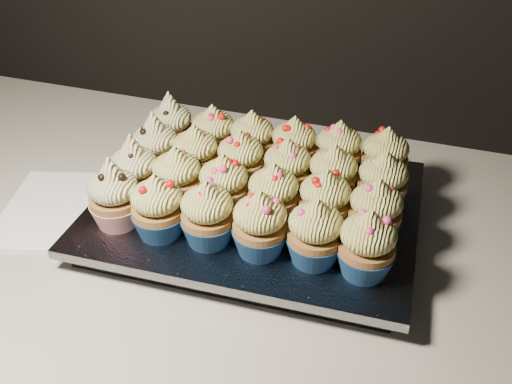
# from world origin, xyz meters

# --- Properties ---
(worktop) EXTENTS (2.44, 0.64, 0.04)m
(worktop) POSITION_xyz_m (0.00, 1.70, 0.88)
(worktop) COLOR silver
(worktop) RESTS_ON cabinet
(napkin) EXTENTS (0.22, 0.22, 0.00)m
(napkin) POSITION_xyz_m (-0.32, 1.65, 0.90)
(napkin) COLOR white
(napkin) RESTS_ON worktop
(baking_tray) EXTENTS (0.39, 0.30, 0.02)m
(baking_tray) POSITION_xyz_m (-0.07, 1.70, 0.91)
(baking_tray) COLOR black
(baking_tray) RESTS_ON worktop
(foil_lining) EXTENTS (0.42, 0.34, 0.01)m
(foil_lining) POSITION_xyz_m (-0.07, 1.70, 0.93)
(foil_lining) COLOR silver
(foil_lining) RESTS_ON baking_tray
(cupcake_0) EXTENTS (0.06, 0.06, 0.10)m
(cupcake_0) POSITION_xyz_m (-0.22, 1.61, 0.97)
(cupcake_0) COLOR #B31824
(cupcake_0) RESTS_ON foil_lining
(cupcake_1) EXTENTS (0.06, 0.06, 0.08)m
(cupcake_1) POSITION_xyz_m (-0.16, 1.61, 0.97)
(cupcake_1) COLOR navy
(cupcake_1) RESTS_ON foil_lining
(cupcake_2) EXTENTS (0.06, 0.06, 0.08)m
(cupcake_2) POSITION_xyz_m (-0.10, 1.61, 0.97)
(cupcake_2) COLOR navy
(cupcake_2) RESTS_ON foil_lining
(cupcake_3) EXTENTS (0.06, 0.06, 0.08)m
(cupcake_3) POSITION_xyz_m (-0.04, 1.61, 0.97)
(cupcake_3) COLOR navy
(cupcake_3) RESTS_ON foil_lining
(cupcake_4) EXTENTS (0.06, 0.06, 0.08)m
(cupcake_4) POSITION_xyz_m (0.02, 1.62, 0.97)
(cupcake_4) COLOR navy
(cupcake_4) RESTS_ON foil_lining
(cupcake_5) EXTENTS (0.06, 0.06, 0.08)m
(cupcake_5) POSITION_xyz_m (0.08, 1.62, 0.97)
(cupcake_5) COLOR navy
(cupcake_5) RESTS_ON foil_lining
(cupcake_6) EXTENTS (0.06, 0.06, 0.10)m
(cupcake_6) POSITION_xyz_m (-0.22, 1.66, 0.97)
(cupcake_6) COLOR #B31824
(cupcake_6) RESTS_ON foil_lining
(cupcake_7) EXTENTS (0.06, 0.06, 0.08)m
(cupcake_7) POSITION_xyz_m (-0.17, 1.67, 0.97)
(cupcake_7) COLOR navy
(cupcake_7) RESTS_ON foil_lining
(cupcake_8) EXTENTS (0.06, 0.06, 0.08)m
(cupcake_8) POSITION_xyz_m (-0.11, 1.67, 0.97)
(cupcake_8) COLOR navy
(cupcake_8) RESTS_ON foil_lining
(cupcake_9) EXTENTS (0.06, 0.06, 0.08)m
(cupcake_9) POSITION_xyz_m (-0.04, 1.67, 0.97)
(cupcake_9) COLOR navy
(cupcake_9) RESTS_ON foil_lining
(cupcake_10) EXTENTS (0.06, 0.06, 0.08)m
(cupcake_10) POSITION_xyz_m (0.02, 1.68, 0.97)
(cupcake_10) COLOR navy
(cupcake_10) RESTS_ON foil_lining
(cupcake_11) EXTENTS (0.06, 0.06, 0.08)m
(cupcake_11) POSITION_xyz_m (0.08, 1.68, 0.97)
(cupcake_11) COLOR navy
(cupcake_11) RESTS_ON foil_lining
(cupcake_12) EXTENTS (0.06, 0.06, 0.10)m
(cupcake_12) POSITION_xyz_m (-0.23, 1.73, 0.97)
(cupcake_12) COLOR #B31824
(cupcake_12) RESTS_ON foil_lining
(cupcake_13) EXTENTS (0.06, 0.06, 0.08)m
(cupcake_13) POSITION_xyz_m (-0.17, 1.73, 0.97)
(cupcake_13) COLOR navy
(cupcake_13) RESTS_ON foil_lining
(cupcake_14) EXTENTS (0.06, 0.06, 0.08)m
(cupcake_14) POSITION_xyz_m (-0.11, 1.73, 0.97)
(cupcake_14) COLOR navy
(cupcake_14) RESTS_ON foil_lining
(cupcake_15) EXTENTS (0.06, 0.06, 0.08)m
(cupcake_15) POSITION_xyz_m (-0.04, 1.73, 0.97)
(cupcake_15) COLOR navy
(cupcake_15) RESTS_ON foil_lining
(cupcake_16) EXTENTS (0.06, 0.06, 0.08)m
(cupcake_16) POSITION_xyz_m (0.02, 1.74, 0.97)
(cupcake_16) COLOR navy
(cupcake_16) RESTS_ON foil_lining
(cupcake_17) EXTENTS (0.06, 0.06, 0.08)m
(cupcake_17) POSITION_xyz_m (0.08, 1.74, 0.97)
(cupcake_17) COLOR navy
(cupcake_17) RESTS_ON foil_lining
(cupcake_18) EXTENTS (0.06, 0.06, 0.10)m
(cupcake_18) POSITION_xyz_m (-0.23, 1.79, 0.97)
(cupcake_18) COLOR #B31824
(cupcake_18) RESTS_ON foil_lining
(cupcake_19) EXTENTS (0.06, 0.06, 0.08)m
(cupcake_19) POSITION_xyz_m (-0.17, 1.79, 0.97)
(cupcake_19) COLOR navy
(cupcake_19) RESTS_ON foil_lining
(cupcake_20) EXTENTS (0.06, 0.06, 0.08)m
(cupcake_20) POSITION_xyz_m (-0.11, 1.79, 0.97)
(cupcake_20) COLOR navy
(cupcake_20) RESTS_ON foil_lining
(cupcake_21) EXTENTS (0.06, 0.06, 0.08)m
(cupcake_21) POSITION_xyz_m (-0.05, 1.79, 0.97)
(cupcake_21) COLOR navy
(cupcake_21) RESTS_ON foil_lining
(cupcake_22) EXTENTS (0.06, 0.06, 0.08)m
(cupcake_22) POSITION_xyz_m (0.01, 1.80, 0.97)
(cupcake_22) COLOR navy
(cupcake_22) RESTS_ON foil_lining
(cupcake_23) EXTENTS (0.06, 0.06, 0.08)m
(cupcake_23) POSITION_xyz_m (0.07, 1.80, 0.97)
(cupcake_23) COLOR navy
(cupcake_23) RESTS_ON foil_lining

